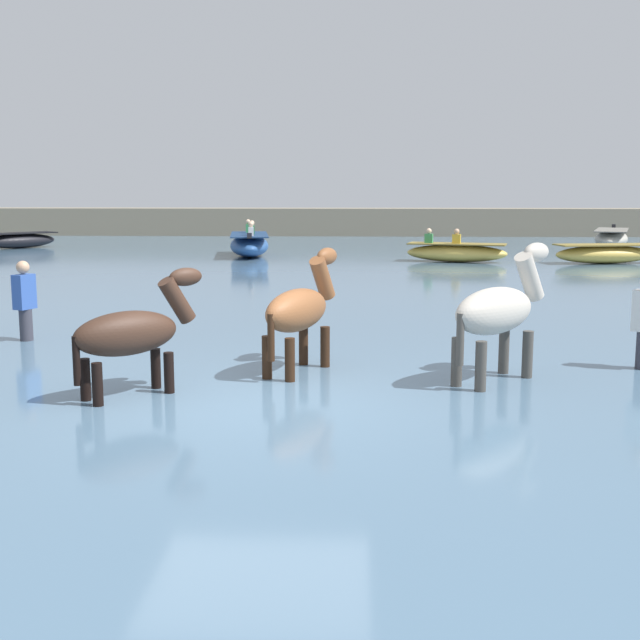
% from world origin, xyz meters
% --- Properties ---
extents(ground_plane, '(120.00, 120.00, 0.00)m').
position_xyz_m(ground_plane, '(0.00, 0.00, 0.00)').
color(ground_plane, '#756B56').
extents(water_surface, '(90.00, 90.00, 0.38)m').
position_xyz_m(water_surface, '(0.00, 10.00, 0.19)').
color(water_surface, slate).
rests_on(water_surface, ground).
extents(horse_lead_dark_bay, '(1.41, 1.35, 1.81)m').
position_xyz_m(horse_lead_dark_bay, '(-1.46, 0.30, 1.07)').
color(horse_lead_dark_bay, '#382319').
rests_on(horse_lead_dark_bay, ground).
extents(horse_trailing_pinto, '(1.53, 1.59, 2.05)m').
position_xyz_m(horse_trailing_pinto, '(2.80, 1.23, 1.21)').
color(horse_trailing_pinto, beige).
rests_on(horse_trailing_pinto, ground).
extents(horse_flank_chestnut, '(1.04, 1.74, 1.94)m').
position_xyz_m(horse_flank_chestnut, '(0.35, 1.64, 1.15)').
color(horse_flank_chestnut, brown).
rests_on(horse_flank_chestnut, ground).
extents(boat_far_offshore, '(3.41, 1.61, 0.76)m').
position_xyz_m(boat_far_offshore, '(9.04, 17.81, 0.69)').
color(boat_far_offshore, gold).
rests_on(boat_far_offshore, water_surface).
extents(boat_distant_east, '(1.88, 4.23, 1.26)m').
position_xyz_m(boat_distant_east, '(-2.72, 20.29, 0.78)').
color(boat_distant_east, '#28518E').
rests_on(boat_distant_east, water_surface).
extents(boat_distant_west, '(2.52, 4.23, 0.88)m').
position_xyz_m(boat_distant_west, '(11.50, 25.24, 0.75)').
color(boat_distant_west, '#B2AD9E').
rests_on(boat_distant_west, water_surface).
extents(boat_far_inshore, '(2.82, 2.97, 0.76)m').
position_xyz_m(boat_far_inshore, '(-12.57, 23.88, 0.69)').
color(boat_far_inshore, black).
rests_on(boat_far_inshore, water_surface).
extents(boat_near_starboard, '(3.43, 1.82, 1.09)m').
position_xyz_m(boat_near_starboard, '(4.36, 18.18, 0.69)').
color(boat_near_starboard, gold).
rests_on(boat_near_starboard, water_surface).
extents(person_wading_mid, '(0.31, 0.37, 1.63)m').
position_xyz_m(person_wading_mid, '(-4.07, 3.65, 0.87)').
color(person_wading_mid, '#383842').
rests_on(person_wading_mid, ground).
extents(far_shoreline, '(80.00, 2.40, 1.78)m').
position_xyz_m(far_shoreline, '(0.00, 34.09, 0.89)').
color(far_shoreline, gray).
rests_on(far_shoreline, ground).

